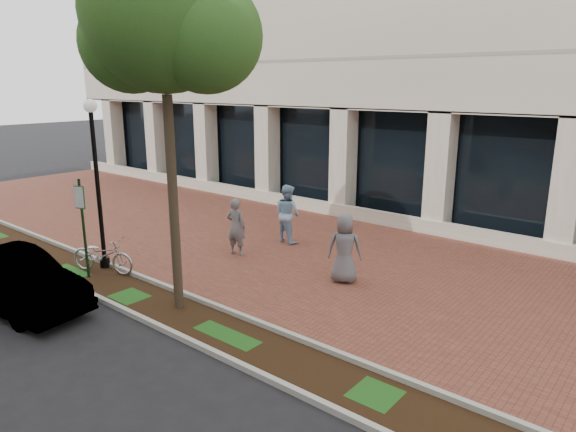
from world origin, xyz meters
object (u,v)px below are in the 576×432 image
Objects in this scene: street_tree at (166,23)px; pedestrian_mid at (287,214)px; locked_bicycle at (103,255)px; pedestrian_left at (236,227)px; pedestrian_right at (345,248)px; parking_sign at (82,217)px; sedan_near_curb at (14,281)px; lamppost at (97,176)px.

street_tree reaches higher than pedestrian_mid.
street_tree is 6.78m from locked_bicycle.
pedestrian_mid is at bearing -110.48° from pedestrian_left.
pedestrian_right is (2.07, 3.79, -5.41)m from street_tree.
parking_sign is 0.66× the size of sedan_near_curb.
parking_sign reaches higher than sedan_near_curb.
pedestrian_mid reaches higher than pedestrian_right.
lamppost is 2.42× the size of locked_bicycle.
lamppost reaches higher than sedan_near_curb.
locked_bicycle is 5.89m from pedestrian_mid.
pedestrian_right is at bearing 18.28° from parking_sign.
pedestrian_left is (2.13, 3.21, -1.77)m from lamppost.
lamppost is 6.03m from pedestrian_mid.
pedestrian_left is at bearing 87.46° from pedestrian_mid.
lamppost is 1.14× the size of sedan_near_curb.
lamppost is 0.58× the size of street_tree.
sedan_near_curb is (0.51, -2.10, -1.03)m from parking_sign.
parking_sign is 0.58× the size of lamppost.
sedan_near_curb is (0.87, -2.84, -1.98)m from lamppost.
pedestrian_right reaches higher than sedan_near_curb.
sedan_near_curb is at bearing -95.01° from parking_sign.
locked_bicycle is 3.90m from pedestrian_left.
street_tree reaches higher than sedan_near_curb.
parking_sign is 1.40× the size of locked_bicycle.
pedestrian_mid is at bearing 64.56° from lamppost.
pedestrian_left reaches higher than sedan_near_curb.
sedan_near_curb is (-1.25, -6.05, -0.21)m from pedestrian_left.
parking_sign is at bearing -173.73° from street_tree.
sedan_near_curb is (0.51, -2.58, 0.17)m from locked_bicycle.
parking_sign reaches higher than pedestrian_mid.
lamppost is 3.57m from sedan_near_curb.
pedestrian_left is at bearing -23.03° from pedestrian_right.
parking_sign is at bearing 6.35° from sedan_near_curb.
pedestrian_right is at bearing 30.17° from lamppost.
pedestrian_left is at bearing 56.44° from lamppost.
pedestrian_left is at bearing -47.92° from locked_bicycle.
pedestrian_right reaches higher than pedestrian_left.
pedestrian_mid reaches higher than locked_bicycle.
lamppost is (-0.36, 0.74, 0.95)m from parking_sign.
lamppost is 2.44× the size of pedestrian_mid.
pedestrian_right is (5.91, 3.44, -1.73)m from lamppost.
parking_sign is 1.47× the size of pedestrian_right.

